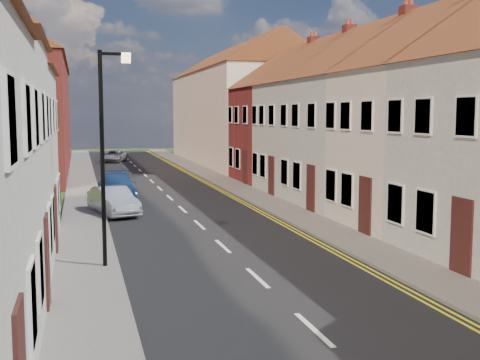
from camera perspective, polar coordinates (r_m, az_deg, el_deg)
road at (r=27.76m, az=-5.47°, el=-2.80°), size 7.00×90.00×0.02m
pavement_left at (r=27.39m, az=-14.60°, el=-3.00°), size 1.80×90.00×0.12m
pavement_right at (r=28.80m, az=3.20°, el=-2.35°), size 1.80×90.00×0.12m
cottage_r_cream_mid at (r=24.75m, az=19.03°, el=6.17°), size 8.30×5.20×9.00m
cottage_r_pink at (r=29.39m, az=13.11°, el=6.30°), size 8.30×6.00×9.00m
cottage_r_white_far at (r=34.25m, az=8.83°, el=6.38°), size 8.30×5.20×9.00m
cottage_r_cream_far at (r=39.25m, az=5.63°, el=6.39°), size 8.30×6.00×9.00m
block_right_far at (r=53.85m, az=-0.15°, el=7.26°), size 8.30×24.20×10.50m
block_left_far at (r=47.29m, az=-20.99°, el=6.98°), size 8.30×24.20×10.50m
lamppost at (r=17.08m, az=-12.65°, el=3.29°), size 0.88×0.15×6.00m
car_mid at (r=26.74m, az=-11.92°, el=-1.96°), size 2.23×3.93×1.23m
car_far at (r=31.31m, az=-11.61°, el=-0.64°), size 2.05×4.72×1.35m
car_distant at (r=55.85m, az=-11.90°, el=2.21°), size 2.91×4.25×1.08m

